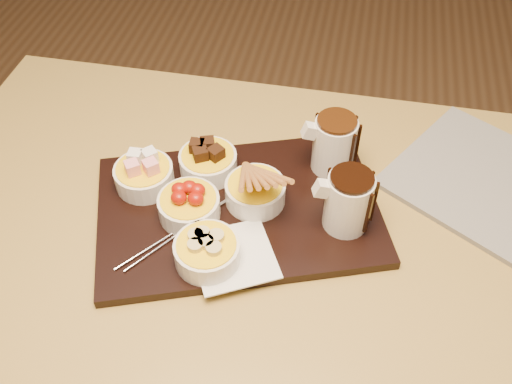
% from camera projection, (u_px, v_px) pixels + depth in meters
% --- Properties ---
extents(dining_table, '(1.20, 0.80, 0.75)m').
position_uv_depth(dining_table, '(255.00, 270.00, 1.00)').
color(dining_table, '#A2843C').
rests_on(dining_table, ground).
extents(serving_board, '(0.53, 0.44, 0.02)m').
position_uv_depth(serving_board, '(238.00, 210.00, 0.95)').
color(serving_board, black).
rests_on(serving_board, dining_table).
extents(napkin, '(0.16, 0.16, 0.00)m').
position_uv_depth(napkin, '(234.00, 256.00, 0.87)').
color(napkin, white).
rests_on(napkin, serving_board).
extents(bowl_marshmallows, '(0.10, 0.10, 0.04)m').
position_uv_depth(bowl_marshmallows, '(144.00, 176.00, 0.96)').
color(bowl_marshmallows, silver).
rests_on(bowl_marshmallows, serving_board).
extents(bowl_cake, '(0.10, 0.10, 0.04)m').
position_uv_depth(bowl_cake, '(208.00, 163.00, 0.98)').
color(bowl_cake, silver).
rests_on(bowl_cake, serving_board).
extents(bowl_strawberries, '(0.10, 0.10, 0.04)m').
position_uv_depth(bowl_strawberries, '(189.00, 207.00, 0.92)').
color(bowl_strawberries, silver).
rests_on(bowl_strawberries, serving_board).
extents(bowl_biscotti, '(0.10, 0.10, 0.04)m').
position_uv_depth(bowl_biscotti, '(255.00, 192.00, 0.94)').
color(bowl_biscotti, silver).
rests_on(bowl_biscotti, serving_board).
extents(bowl_bananas, '(0.10, 0.10, 0.04)m').
position_uv_depth(bowl_bananas, '(207.00, 252.00, 0.86)').
color(bowl_bananas, silver).
rests_on(bowl_bananas, serving_board).
extents(pitcher_dark_chocolate, '(0.09, 0.09, 0.10)m').
position_uv_depth(pitcher_dark_chocolate, '(348.00, 202.00, 0.88)').
color(pitcher_dark_chocolate, silver).
rests_on(pitcher_dark_chocolate, serving_board).
extents(pitcher_milk_chocolate, '(0.09, 0.09, 0.10)m').
position_uv_depth(pitcher_milk_chocolate, '(334.00, 145.00, 0.97)').
color(pitcher_milk_chocolate, silver).
rests_on(pitcher_milk_chocolate, serving_board).
extents(fondue_skewers, '(0.22, 0.18, 0.01)m').
position_uv_depth(fondue_skewers, '(185.00, 225.00, 0.91)').
color(fondue_skewers, silver).
rests_on(fondue_skewers, serving_board).
extents(newspaper, '(0.44, 0.42, 0.01)m').
position_uv_depth(newspaper, '(500.00, 189.00, 0.99)').
color(newspaper, beige).
rests_on(newspaper, dining_table).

